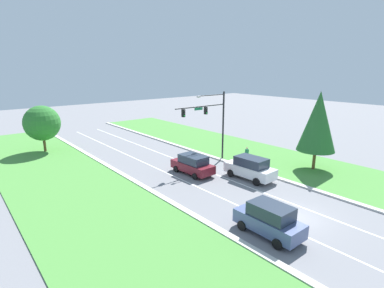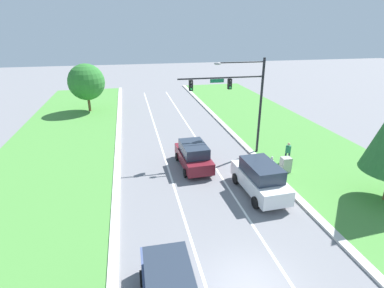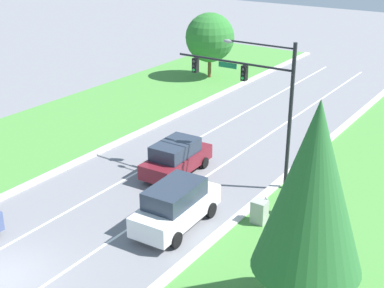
{
  "view_description": "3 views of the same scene",
  "coord_description": "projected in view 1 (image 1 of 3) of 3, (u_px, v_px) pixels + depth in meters",
  "views": [
    {
      "loc": [
        -18.4,
        -10.53,
        10.5
      ],
      "look_at": [
        1.72,
        13.88,
        2.49
      ],
      "focal_mm": 28.0,
      "sensor_mm": 36.0,
      "label": 1
    },
    {
      "loc": [
        -4.38,
        -8.64,
        10.29
      ],
      "look_at": [
        -0.09,
        11.27,
        2.19
      ],
      "focal_mm": 28.0,
      "sensor_mm": 36.0,
      "label": 2
    },
    {
      "loc": [
        16.45,
        -10.66,
        13.29
      ],
      "look_at": [
        1.33,
        11.75,
        2.15
      ],
      "focal_mm": 50.0,
      "sensor_mm": 36.0,
      "label": 3
    }
  ],
  "objects": [
    {
      "name": "ground_plane",
      "position": [
        295.0,
        217.0,
        21.8
      ],
      "size": [
        160.0,
        160.0,
        0.0
      ],
      "primitive_type": "plane",
      "color": "slate"
    },
    {
      "name": "curb_strip_right",
      "position": [
        332.0,
        196.0,
        25.26
      ],
      "size": [
        0.5,
        90.0,
        0.15
      ],
      "color": "beige",
      "rests_on": "ground_plane"
    },
    {
      "name": "curb_strip_left",
      "position": [
        243.0,
        244.0,
        18.29
      ],
      "size": [
        0.5,
        90.0,
        0.15
      ],
      "color": "beige",
      "rests_on": "ground_plane"
    },
    {
      "name": "grass_verge_right",
      "position": [
        359.0,
        181.0,
        28.51
      ],
      "size": [
        10.0,
        90.0,
        0.08
      ],
      "color": "#4C8E3D",
      "rests_on": "ground_plane"
    },
    {
      "name": "grass_verge_left",
      "position": [
        174.0,
        282.0,
        15.07
      ],
      "size": [
        10.0,
        90.0,
        0.08
      ],
      "color": "#4C8E3D",
      "rests_on": "ground_plane"
    },
    {
      "name": "lane_stripe_inner_left",
      "position": [
        280.0,
        225.0,
        20.69
      ],
      "size": [
        0.14,
        81.0,
        0.01
      ],
      "color": "white",
      "rests_on": "ground_plane"
    },
    {
      "name": "lane_stripe_inner_right",
      "position": [
        308.0,
        210.0,
        22.91
      ],
      "size": [
        0.14,
        81.0,
        0.01
      ],
      "color": "white",
      "rests_on": "ground_plane"
    },
    {
      "name": "traffic_signal_mast",
      "position": [
        211.0,
        117.0,
        33.26
      ],
      "size": [
        6.97,
        0.41,
        7.97
      ],
      "color": "black",
      "rests_on": "ground_plane"
    },
    {
      "name": "slate_blue_suv",
      "position": [
        269.0,
        219.0,
        19.24
      ],
      "size": [
        2.14,
        4.53,
        2.12
      ],
      "rotation": [
        0.0,
        0.0,
        -0.01
      ],
      "color": "#475684",
      "rests_on": "ground_plane"
    },
    {
      "name": "white_suv",
      "position": [
        250.0,
        168.0,
        29.05
      ],
      "size": [
        2.35,
        5.13,
        2.2
      ],
      "rotation": [
        0.0,
        0.0,
        0.04
      ],
      "color": "white",
      "rests_on": "ground_plane"
    },
    {
      "name": "burgundy_suv",
      "position": [
        193.0,
        164.0,
        30.53
      ],
      "size": [
        2.31,
        4.86,
        1.97
      ],
      "rotation": [
        0.0,
        0.0,
        0.04
      ],
      "color": "maroon",
      "rests_on": "ground_plane"
    },
    {
      "name": "utility_cabinet",
      "position": [
        252.0,
        161.0,
        32.9
      ],
      "size": [
        0.7,
        0.6,
        1.21
      ],
      "color": "#9E9E99",
      "rests_on": "ground_plane"
    },
    {
      "name": "pedestrian",
      "position": [
        247.0,
        153.0,
        34.65
      ],
      "size": [
        0.43,
        0.35,
        1.69
      ],
      "rotation": [
        0.0,
        0.0,
        2.76
      ],
      "color": "#232842",
      "rests_on": "ground_plane"
    },
    {
      "name": "fire_hydrant",
      "position": [
        239.0,
        161.0,
        33.84
      ],
      "size": [
        0.34,
        0.2,
        0.7
      ],
      "color": "#B7B7BC",
      "rests_on": "ground_plane"
    },
    {
      "name": "conifer_near_right_tree",
      "position": [
        318.0,
        121.0,
        30.75
      ],
      "size": [
        3.87,
        3.87,
        8.31
      ],
      "color": "brown",
      "rests_on": "ground_plane"
    },
    {
      "name": "oak_near_left_tree",
      "position": [
        42.0,
        123.0,
        37.89
      ],
      "size": [
        4.46,
        4.46,
        6.0
      ],
      "color": "brown",
      "rests_on": "ground_plane"
    }
  ]
}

